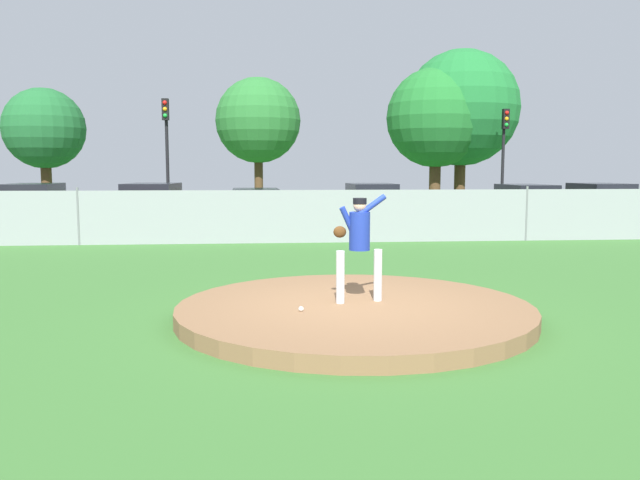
# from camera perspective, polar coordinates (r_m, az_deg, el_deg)

# --- Properties ---
(ground_plane) EXTENTS (80.00, 80.00, 0.00)m
(ground_plane) POSITION_cam_1_polar(r_m,az_deg,el_deg) (15.68, 0.03, -1.95)
(ground_plane) COLOR #386B2D
(asphalt_strip) EXTENTS (44.00, 7.00, 0.01)m
(asphalt_strip) POSITION_cam_1_polar(r_m,az_deg,el_deg) (24.10, -1.72, 1.01)
(asphalt_strip) COLOR #2B2B2D
(asphalt_strip) RESTS_ON ground_plane
(pitchers_mound) EXTENTS (5.43, 5.43, 0.23)m
(pitchers_mound) POSITION_cam_1_polar(r_m,az_deg,el_deg) (9.80, 3.10, -6.42)
(pitchers_mound) COLOR brown
(pitchers_mound) RESTS_ON ground_plane
(pitcher_youth) EXTENTS (0.83, 0.32, 1.68)m
(pitcher_youth) POSITION_cam_1_polar(r_m,az_deg,el_deg) (9.77, 3.51, 0.17)
(pitcher_youth) COLOR silver
(pitcher_youth) RESTS_ON pitchers_mound
(baseball) EXTENTS (0.07, 0.07, 0.07)m
(baseball) POSITION_cam_1_polar(r_m,az_deg,el_deg) (9.26, -1.72, -6.21)
(baseball) COLOR white
(baseball) RESTS_ON pitchers_mound
(chainlink_fence) EXTENTS (34.70, 0.07, 1.73)m
(chainlink_fence) POSITION_cam_1_polar(r_m,az_deg,el_deg) (19.56, -0.98, 2.13)
(chainlink_fence) COLOR gray
(chainlink_fence) RESTS_ON ground_plane
(parked_car_charcoal) EXTENTS (1.85, 4.65, 1.68)m
(parked_car_charcoal) POSITION_cam_1_polar(r_m,az_deg,el_deg) (25.64, 17.99, 2.82)
(parked_car_charcoal) COLOR #232328
(parked_car_charcoal) RESTS_ON ground_plane
(parked_car_silver) EXTENTS (2.03, 4.10, 1.71)m
(parked_car_silver) POSITION_cam_1_polar(r_m,az_deg,el_deg) (24.69, 4.63, 2.99)
(parked_car_silver) COLOR #B7BABF
(parked_car_silver) RESTS_ON ground_plane
(parked_car_burgundy) EXTENTS (2.15, 4.44, 1.75)m
(parked_car_burgundy) POSITION_cam_1_polar(r_m,az_deg,el_deg) (23.89, -14.83, 2.74)
(parked_car_burgundy) COLOR maroon
(parked_car_burgundy) RESTS_ON ground_plane
(parked_car_slate) EXTENTS (2.01, 4.24, 1.54)m
(parked_car_slate) POSITION_cam_1_polar(r_m,az_deg,el_deg) (23.89, -5.80, 2.71)
(parked_car_slate) COLOR slate
(parked_car_slate) RESTS_ON ground_plane
(parked_car_champagne) EXTENTS (2.13, 4.90, 1.75)m
(parked_car_champagne) POSITION_cam_1_polar(r_m,az_deg,el_deg) (25.20, -24.35, 2.59)
(parked_car_champagne) COLOR tan
(parked_car_champagne) RESTS_ON ground_plane
(parked_car_white) EXTENTS (2.08, 4.13, 1.71)m
(parked_car_white) POSITION_cam_1_polar(r_m,az_deg,el_deg) (27.15, 23.84, 2.78)
(parked_car_white) COLOR silver
(parked_car_white) RESTS_ON ground_plane
(traffic_cone_orange) EXTENTS (0.40, 0.40, 0.55)m
(traffic_cone_orange) POSITION_cam_1_polar(r_m,az_deg,el_deg) (22.74, -0.66, 1.34)
(traffic_cone_orange) COLOR orange
(traffic_cone_orange) RESTS_ON asphalt_strip
(traffic_light_near) EXTENTS (0.28, 0.46, 5.22)m
(traffic_light_near) POSITION_cam_1_polar(r_m,az_deg,el_deg) (28.18, -13.64, 8.84)
(traffic_light_near) COLOR black
(traffic_light_near) RESTS_ON ground_plane
(traffic_light_far) EXTENTS (0.28, 0.46, 4.97)m
(traffic_light_far) POSITION_cam_1_polar(r_m,az_deg,el_deg) (30.56, 16.22, 8.27)
(traffic_light_far) COLOR black
(traffic_light_far) RESTS_ON ground_plane
(tree_slender_far) EXTENTS (3.72, 3.72, 6.00)m
(tree_slender_far) POSITION_cam_1_polar(r_m,az_deg,el_deg) (32.52, -23.56, 9.13)
(tree_slender_far) COLOR #4C331E
(tree_slender_far) RESTS_ON ground_plane
(tree_broad_right) EXTENTS (4.47, 4.47, 7.03)m
(tree_broad_right) POSITION_cam_1_polar(r_m,az_deg,el_deg) (34.06, -5.59, 10.62)
(tree_broad_right) COLOR #4C331E
(tree_broad_right) RESTS_ON ground_plane
(tree_leaning_west) EXTENTS (4.94, 4.94, 7.27)m
(tree_leaning_west) POSITION_cam_1_polar(r_m,az_deg,el_deg) (32.61, 10.39, 10.73)
(tree_leaning_west) COLOR #4C331E
(tree_leaning_west) RESTS_ON ground_plane
(tree_tall_centre) EXTENTS (5.85, 5.85, 8.26)m
(tree_tall_centre) POSITION_cam_1_polar(r_m,az_deg,el_deg) (33.61, 12.59, 11.47)
(tree_tall_centre) COLOR #4C331E
(tree_tall_centre) RESTS_ON ground_plane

